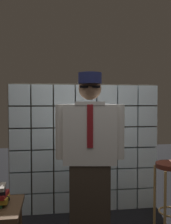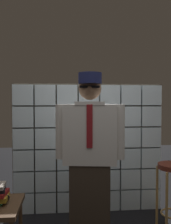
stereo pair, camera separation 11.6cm
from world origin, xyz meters
name	(u,v)px [view 2 (the right image)]	position (x,y,z in m)	size (l,w,h in m)	color
glass_block_wall	(88,148)	(0.00, 1.22, 0.83)	(1.98, 0.10, 1.70)	silver
standing_person	(90,156)	(-0.07, 0.40, 0.90)	(0.69, 0.33, 1.73)	#382D23
coffee_mug	(0,198)	(-0.89, 0.17, 0.59)	(0.13, 0.08, 0.09)	black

